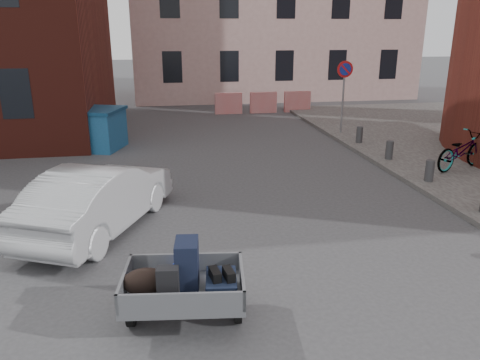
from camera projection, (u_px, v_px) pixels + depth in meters
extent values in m
plane|color=#38383A|center=(212.00, 266.00, 7.95)|extent=(120.00, 120.00, 0.00)
cylinder|color=gray|center=(343.00, 98.00, 17.39)|extent=(0.07, 0.07, 2.60)
cylinder|color=red|center=(345.00, 69.00, 17.05)|extent=(0.60, 0.03, 0.60)
cylinder|color=navy|center=(345.00, 69.00, 17.03)|extent=(0.44, 0.03, 0.44)
cylinder|color=#3A3A3D|center=(430.00, 171.00, 11.98)|extent=(0.22, 0.22, 0.55)
cylinder|color=#3A3A3D|center=(389.00, 150.00, 14.05)|extent=(0.22, 0.22, 0.55)
cylinder|color=#3A3A3D|center=(359.00, 135.00, 16.11)|extent=(0.22, 0.22, 0.55)
cube|color=red|center=(229.00, 103.00, 22.27)|extent=(1.30, 0.18, 1.00)
cube|color=red|center=(263.00, 102.00, 22.55)|extent=(1.30, 0.18, 1.00)
cube|color=red|center=(297.00, 102.00, 22.82)|extent=(1.30, 0.18, 1.00)
cylinder|color=black|center=(132.00, 310.00, 6.33)|extent=(0.15, 0.45, 0.44)
cylinder|color=black|center=(238.00, 307.00, 6.40)|extent=(0.15, 0.45, 0.44)
cube|color=slate|center=(184.00, 293.00, 6.29)|extent=(1.72, 1.28, 0.08)
cube|color=slate|center=(125.00, 283.00, 6.20)|extent=(0.17, 1.10, 0.28)
cube|color=slate|center=(242.00, 280.00, 6.27)|extent=(0.17, 1.10, 0.28)
cube|color=slate|center=(186.00, 262.00, 6.74)|extent=(1.59, 0.23, 0.28)
cube|color=slate|center=(181.00, 303.00, 5.73)|extent=(1.59, 0.23, 0.28)
cube|color=slate|center=(188.00, 265.00, 7.16)|extent=(0.16, 0.70, 0.06)
cube|color=black|center=(187.00, 265.00, 6.22)|extent=(0.35, 0.48, 0.70)
cube|color=black|center=(221.00, 285.00, 6.17)|extent=(0.47, 0.64, 0.25)
ellipsoid|color=black|center=(145.00, 281.00, 6.15)|extent=(0.64, 0.43, 0.36)
cube|color=black|center=(168.00, 285.00, 5.96)|extent=(0.30, 0.21, 0.48)
ellipsoid|color=#1730AF|center=(182.00, 270.00, 6.57)|extent=(0.39, 0.34, 0.24)
cube|color=black|center=(215.00, 274.00, 6.06)|extent=(0.15, 0.28, 0.13)
cube|color=black|center=(229.00, 274.00, 6.07)|extent=(0.15, 0.28, 0.13)
cube|color=#1D588A|center=(74.00, 130.00, 15.77)|extent=(3.48, 2.47, 1.26)
cube|color=navy|center=(72.00, 109.00, 15.57)|extent=(3.61, 2.60, 0.10)
imported|color=#A9ACB1|center=(100.00, 197.00, 9.27)|extent=(2.96, 4.30, 1.34)
imported|color=black|center=(461.00, 151.00, 12.97)|extent=(2.10, 1.40, 1.04)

